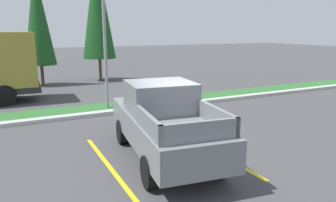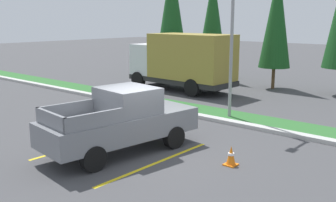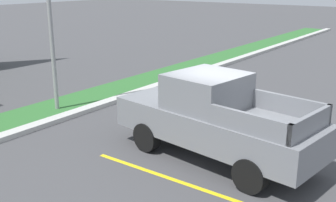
{
  "view_description": "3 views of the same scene",
  "coord_description": "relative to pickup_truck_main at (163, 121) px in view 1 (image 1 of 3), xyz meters",
  "views": [
    {
      "loc": [
        -4.4,
        -7.95,
        3.5
      ],
      "look_at": [
        -0.21,
        0.42,
        1.42
      ],
      "focal_mm": 34.4,
      "sensor_mm": 36.0,
      "label": 1
    },
    {
      "loc": [
        8.44,
        -8.63,
        4.25
      ],
      "look_at": [
        -0.5,
        1.74,
        1.4
      ],
      "focal_mm": 42.19,
      "sensor_mm": 36.0,
      "label": 2
    },
    {
      "loc": [
        -8.95,
        -4.94,
        4.28
      ],
      "look_at": [
        0.14,
        1.73,
        0.9
      ],
      "focal_mm": 43.83,
      "sensor_mm": 36.0,
      "label": 3
    }
  ],
  "objects": [
    {
      "name": "grass_median",
      "position": [
        0.71,
        6.39,
        -1.01
      ],
      "size": [
        56.0,
        1.8,
        0.06
      ],
      "primitive_type": "cube",
      "color": "#2D662D",
      "rests_on": "ground"
    },
    {
      "name": "cypress_tree_center",
      "position": [
        -1.72,
        14.28,
        3.28
      ],
      "size": [
        1.91,
        1.91,
        7.35
      ],
      "color": "brown",
      "rests_on": "ground"
    },
    {
      "name": "street_light",
      "position": [
        0.19,
        6.05,
        3.23
      ],
      "size": [
        0.24,
        1.49,
        7.43
      ],
      "color": "gray",
      "rests_on": "ground"
    },
    {
      "name": "cypress_tree_right_inner",
      "position": [
        2.18,
        14.74,
        4.06
      ],
      "size": [
        2.25,
        2.25,
        8.66
      ],
      "color": "brown",
      "rests_on": "ground"
    },
    {
      "name": "ground_plane",
      "position": [
        0.71,
        0.29,
        -1.04
      ],
      "size": [
        120.0,
        120.0,
        0.0
      ],
      "primitive_type": "plane",
      "color": "#424244"
    },
    {
      "name": "parking_line_far",
      "position": [
        1.54,
        -0.05,
        -1.04
      ],
      "size": [
        0.12,
        4.8,
        0.01
      ],
      "primitive_type": "cube",
      "color": "yellow",
      "rests_on": "ground"
    },
    {
      "name": "parking_line_near",
      "position": [
        -1.56,
        -0.05,
        -1.04
      ],
      "size": [
        0.12,
        4.8,
        0.01
      ],
      "primitive_type": "cube",
      "color": "yellow",
      "rests_on": "ground"
    },
    {
      "name": "pickup_truck_main",
      "position": [
        0.0,
        0.0,
        0.0
      ],
      "size": [
        2.55,
        5.43,
        2.1
      ],
      "color": "black",
      "rests_on": "ground"
    },
    {
      "name": "curb_strip",
      "position": [
        0.71,
        5.29,
        -0.97
      ],
      "size": [
        56.0,
        0.4,
        0.15
      ],
      "primitive_type": "cube",
      "color": "#B2B2AD",
      "rests_on": "ground"
    },
    {
      "name": "traffic_cone",
      "position": [
        3.34,
        1.25,
        -0.75
      ],
      "size": [
        0.36,
        0.36,
        0.6
      ],
      "color": "orange",
      "rests_on": "ground"
    }
  ]
}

